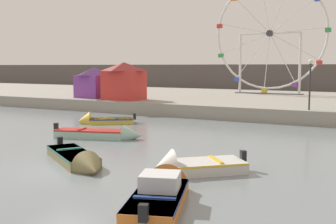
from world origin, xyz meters
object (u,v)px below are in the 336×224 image
at_px(motorboat_pale_grey, 189,167).
at_px(carnival_booth_red_striped, 124,80).
at_px(motorboat_mustard_yellow, 100,121).
at_px(carnival_booth_purple_stall, 95,82).
at_px(promenade_lamp_near, 310,76).
at_px(motorboat_orange_hull, 163,190).
at_px(motorboat_olive_wood, 79,160).
at_px(motorboat_seafoam, 104,134).
at_px(ferris_wheel_white_frame, 270,35).

bearing_deg(motorboat_pale_grey, carnival_booth_red_striped, -91.98).
relative_size(motorboat_mustard_yellow, carnival_booth_purple_stall, 1.14).
relative_size(carnival_booth_purple_stall, promenade_lamp_near, 1.00).
distance_m(carnival_booth_purple_stall, carnival_booth_red_striped, 4.36).
bearing_deg(carnival_booth_purple_stall, motorboat_mustard_yellow, -46.99).
bearing_deg(carnival_booth_purple_stall, motorboat_orange_hull, -44.44).
height_order(motorboat_olive_wood, carnival_booth_red_striped, carnival_booth_red_striped).
relative_size(motorboat_pale_grey, motorboat_mustard_yellow, 0.90).
bearing_deg(carnival_booth_red_striped, motorboat_seafoam, -62.58).
distance_m(motorboat_seafoam, motorboat_olive_wood, 6.58).
height_order(motorboat_pale_grey, motorboat_orange_hull, motorboat_pale_grey).
bearing_deg(motorboat_seafoam, motorboat_mustard_yellow, 112.79).
bearing_deg(carnival_booth_red_striped, motorboat_mustard_yellow, -69.88).
relative_size(ferris_wheel_white_frame, carnival_booth_purple_stall, 3.65).
distance_m(motorboat_mustard_yellow, carnival_booth_purple_stall, 12.08).
relative_size(motorboat_pale_grey, promenade_lamp_near, 1.03).
xyz_separation_m(carnival_booth_purple_stall, carnival_booth_red_striped, (4.22, -1.08, 0.23)).
xyz_separation_m(motorboat_mustard_yellow, carnival_booth_purple_stall, (-7.59, 9.09, 2.39)).
bearing_deg(motorboat_mustard_yellow, motorboat_seafoam, 95.46).
xyz_separation_m(motorboat_pale_grey, motorboat_olive_wood, (-4.53, -1.10, -0.01)).
distance_m(motorboat_seafoam, ferris_wheel_white_frame, 28.67).
distance_m(motorboat_orange_hull, motorboat_mustard_yellow, 17.78).
height_order(motorboat_seafoam, carnival_booth_purple_stall, carnival_booth_purple_stall).
bearing_deg(motorboat_mustard_yellow, ferris_wheel_white_frame, -139.54).
xyz_separation_m(motorboat_orange_hull, motorboat_mustard_yellow, (-12.37, 12.76, -0.07)).
xyz_separation_m(motorboat_pale_grey, ferris_wheel_white_frame, (-5.69, 32.36, 7.29)).
xyz_separation_m(motorboat_pale_grey, motorboat_mustard_yellow, (-11.76, 9.60, -0.04)).
relative_size(motorboat_seafoam, motorboat_mustard_yellow, 1.30).
distance_m(motorboat_olive_wood, carnival_booth_red_striped, 21.66).
bearing_deg(motorboat_seafoam, ferris_wheel_white_frame, 68.70).
bearing_deg(ferris_wheel_white_frame, carnival_booth_purple_stall, -134.98).
height_order(motorboat_orange_hull, promenade_lamp_near, promenade_lamp_near).
distance_m(motorboat_pale_grey, motorboat_olive_wood, 4.66).
distance_m(motorboat_orange_hull, carnival_booth_purple_stall, 29.69).
distance_m(motorboat_orange_hull, motorboat_olive_wood, 5.54).
bearing_deg(motorboat_mustard_yellow, motorboat_pale_grey, 106.19).
height_order(motorboat_mustard_yellow, ferris_wheel_white_frame, ferris_wheel_white_frame).
xyz_separation_m(motorboat_olive_wood, promenade_lamp_near, (6.07, 17.40, 3.16)).
relative_size(motorboat_orange_hull, motorboat_seafoam, 0.90).
relative_size(motorboat_seafoam, promenade_lamp_near, 1.48).
relative_size(motorboat_pale_grey, motorboat_olive_wood, 0.74).
height_order(motorboat_orange_hull, motorboat_mustard_yellow, motorboat_orange_hull).
bearing_deg(motorboat_olive_wood, ferris_wheel_white_frame, 124.73).
distance_m(motorboat_seafoam, promenade_lamp_near, 15.13).
bearing_deg(motorboat_pale_grey, promenade_lamp_near, -138.09).
bearing_deg(motorboat_seafoam, motorboat_pale_grey, -48.84).
xyz_separation_m(motorboat_pale_grey, carnival_booth_purple_stall, (-19.35, 18.68, 2.35)).
bearing_deg(promenade_lamp_near, motorboat_pale_grey, -95.43).
xyz_separation_m(motorboat_olive_wood, ferris_wheel_white_frame, (-1.16, 33.46, 7.30)).
bearing_deg(motorboat_olive_wood, motorboat_pale_grey, 46.40).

